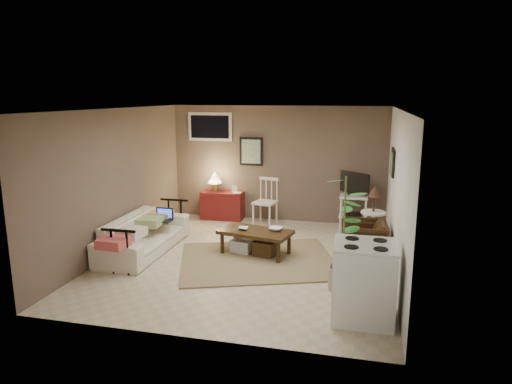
% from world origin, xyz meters
% --- Properties ---
extents(floor, '(5.00, 5.00, 0.00)m').
position_xyz_m(floor, '(0.00, 0.00, 0.00)').
color(floor, '#C1B293').
rests_on(floor, ground).
extents(art_back, '(0.50, 0.03, 0.60)m').
position_xyz_m(art_back, '(-0.55, 2.48, 1.45)').
color(art_back, black).
extents(art_right, '(0.03, 0.60, 0.45)m').
position_xyz_m(art_right, '(2.23, 1.05, 1.52)').
color(art_right, black).
extents(window, '(0.96, 0.03, 0.60)m').
position_xyz_m(window, '(-1.45, 2.48, 1.95)').
color(window, silver).
extents(rug, '(2.94, 2.64, 0.02)m').
position_xyz_m(rug, '(0.18, -0.03, 0.01)').
color(rug, '#8D7152').
rests_on(rug, floor).
extents(coffee_table, '(1.28, 0.85, 0.45)m').
position_xyz_m(coffee_table, '(0.06, 0.26, 0.25)').
color(coffee_table, '#39260F').
rests_on(coffee_table, floor).
extents(sofa, '(0.61, 2.08, 0.81)m').
position_xyz_m(sofa, '(-1.80, -0.02, 0.41)').
color(sofa, beige).
rests_on(sofa, floor).
extents(sofa_pillows, '(0.40, 1.97, 0.14)m').
position_xyz_m(sofa_pillows, '(-1.75, -0.26, 0.50)').
color(sofa_pillows, beige).
rests_on(sofa_pillows, sofa).
extents(sofa_end_rails, '(0.56, 2.07, 0.70)m').
position_xyz_m(sofa_end_rails, '(-1.68, -0.02, 0.35)').
color(sofa_end_rails, black).
rests_on(sofa_end_rails, floor).
extents(laptop, '(0.32, 0.23, 0.22)m').
position_xyz_m(laptop, '(-1.60, 0.34, 0.53)').
color(laptop, black).
rests_on(laptop, sofa).
extents(red_console, '(0.89, 0.39, 1.03)m').
position_xyz_m(red_console, '(-1.16, 2.29, 0.35)').
color(red_console, maroon).
rests_on(red_console, floor).
extents(spindle_chair, '(0.51, 0.51, 0.95)m').
position_xyz_m(spindle_chair, '(-0.17, 2.15, 0.44)').
color(spindle_chair, silver).
rests_on(spindle_chair, floor).
extents(tv_stand, '(0.57, 0.46, 1.15)m').
position_xyz_m(tv_stand, '(1.60, 2.13, 0.61)').
color(tv_stand, silver).
rests_on(tv_stand, floor).
extents(side_table, '(0.42, 0.42, 1.13)m').
position_xyz_m(side_table, '(1.96, 0.94, 0.70)').
color(side_table, silver).
rests_on(side_table, floor).
extents(armchair, '(0.69, 0.73, 0.72)m').
position_xyz_m(armchair, '(1.81, 0.38, 0.36)').
color(armchair, black).
rests_on(armchair, floor).
extents(potted_plant, '(0.40, 0.40, 1.61)m').
position_xyz_m(potted_plant, '(1.54, -0.84, 0.85)').
color(potted_plant, gray).
rests_on(potted_plant, floor).
extents(stove, '(0.72, 0.67, 0.95)m').
position_xyz_m(stove, '(1.82, -1.62, 0.47)').
color(stove, white).
rests_on(stove, floor).
extents(bowl, '(0.22, 0.07, 0.22)m').
position_xyz_m(bowl, '(0.39, 0.33, 0.53)').
color(bowl, '#39260F').
rests_on(bowl, coffee_table).
extents(book_table, '(0.16, 0.04, 0.21)m').
position_xyz_m(book_table, '(-0.24, 0.29, 0.53)').
color(book_table, '#39260F').
rests_on(book_table, coffee_table).
extents(book_console, '(0.17, 0.03, 0.22)m').
position_xyz_m(book_console, '(-0.87, 2.23, 0.70)').
color(book_console, '#39260F').
rests_on(book_console, red_console).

